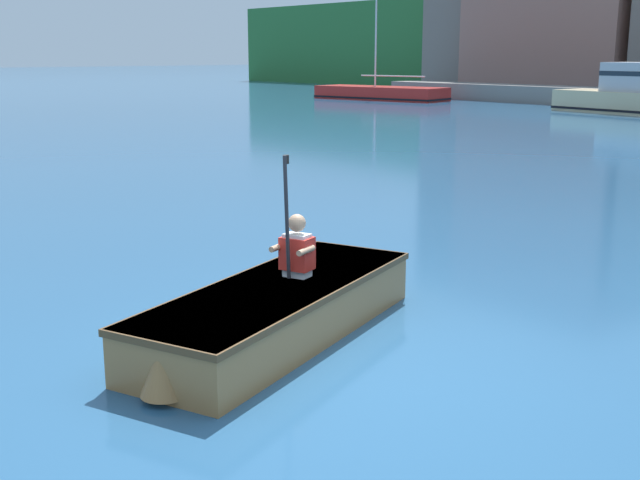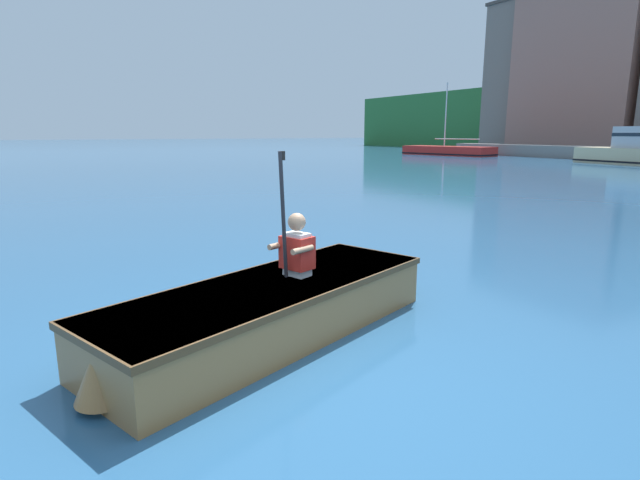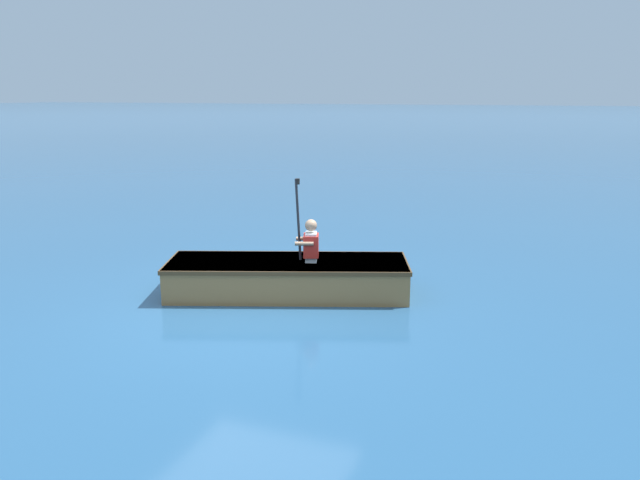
% 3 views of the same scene
% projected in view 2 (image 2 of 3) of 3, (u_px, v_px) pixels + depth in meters
% --- Properties ---
extents(ground_plane, '(300.00, 300.00, 0.00)m').
position_uv_depth(ground_plane, '(300.00, 378.00, 3.81)').
color(ground_plane, '#28567F').
extents(waterfront_warehouse_left, '(7.66, 8.18, 14.47)m').
position_uv_depth(waterfront_warehouse_left, '(539.00, 78.00, 49.94)').
color(waterfront_warehouse_left, '#75665B').
rests_on(waterfront_warehouse_left, ground).
extents(waterfront_office_block_center, '(11.64, 10.23, 14.32)m').
position_uv_depth(waterfront_office_block_center, '(599.00, 72.00, 44.86)').
color(waterfront_office_block_center, '#9E6B5B').
rests_on(waterfront_office_block_center, ground).
extents(moored_boat_dock_west_end, '(8.11, 3.96, 5.85)m').
position_uv_depth(moored_boat_dock_west_end, '(448.00, 151.00, 41.52)').
color(moored_boat_dock_west_end, red).
rests_on(moored_boat_dock_west_end, ground).
extents(moored_boat_dock_center_near, '(6.84, 2.91, 2.20)m').
position_uv_depth(moored_boat_dock_center_near, '(638.00, 151.00, 29.10)').
color(moored_boat_dock_center_near, '#CCB789').
rests_on(moored_boat_dock_center_near, ground).
extents(rowboat_foreground, '(2.26, 3.60, 0.50)m').
position_uv_depth(rowboat_foreground, '(269.00, 307.00, 4.54)').
color(rowboat_foreground, '#A3703D').
rests_on(rowboat_foreground, ground).
extents(person_paddler, '(0.42, 0.42, 1.18)m').
position_uv_depth(person_paddler, '(296.00, 248.00, 4.72)').
color(person_paddler, silver).
rests_on(person_paddler, rowboat_foreground).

